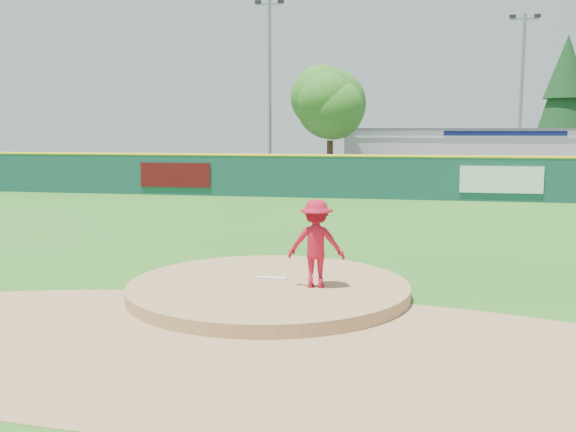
% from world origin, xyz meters
% --- Properties ---
extents(ground, '(120.00, 120.00, 0.00)m').
position_xyz_m(ground, '(0.00, 0.00, 0.00)').
color(ground, '#286B19').
rests_on(ground, ground).
extents(pitchers_mound, '(5.50, 5.50, 0.50)m').
position_xyz_m(pitchers_mound, '(0.00, 0.00, 0.00)').
color(pitchers_mound, '#9E774C').
rests_on(pitchers_mound, ground).
extents(pitching_rubber, '(0.60, 0.15, 0.04)m').
position_xyz_m(pitching_rubber, '(0.00, 0.30, 0.27)').
color(pitching_rubber, white).
rests_on(pitching_rubber, pitchers_mound).
extents(infield_dirt_arc, '(15.40, 15.40, 0.01)m').
position_xyz_m(infield_dirt_arc, '(0.00, -3.00, 0.01)').
color(infield_dirt_arc, '#9E774C').
rests_on(infield_dirt_arc, ground).
extents(parking_lot, '(44.00, 16.00, 0.02)m').
position_xyz_m(parking_lot, '(0.00, 27.00, 0.01)').
color(parking_lot, '#38383A').
rests_on(parking_lot, ground).
extents(pitcher, '(1.10, 0.66, 1.67)m').
position_xyz_m(pitcher, '(0.96, -0.15, 1.09)').
color(pitcher, '#B00F26').
rests_on(pitcher, pitchers_mound).
extents(van, '(5.21, 3.30, 1.34)m').
position_xyz_m(van, '(-2.72, 22.53, 0.69)').
color(van, white).
rests_on(van, parking_lot).
extents(pool_building_grp, '(15.20, 8.20, 3.31)m').
position_xyz_m(pool_building_grp, '(6.00, 31.99, 1.66)').
color(pool_building_grp, silver).
rests_on(pool_building_grp, ground).
extents(fence_banners, '(18.98, 0.04, 1.20)m').
position_xyz_m(fence_banners, '(-1.07, 17.92, 1.00)').
color(fence_banners, '#560C0E').
rests_on(fence_banners, ground).
extents(playground_slide, '(0.98, 2.77, 1.53)m').
position_xyz_m(playground_slide, '(-15.34, 22.35, 0.77)').
color(playground_slide, '#182DD1').
rests_on(playground_slide, ground).
extents(outfield_fence, '(40.00, 0.14, 2.07)m').
position_xyz_m(outfield_fence, '(0.00, 18.00, 1.09)').
color(outfield_fence, '#154540').
rests_on(outfield_fence, ground).
extents(deciduous_tree, '(5.60, 5.60, 7.36)m').
position_xyz_m(deciduous_tree, '(-2.00, 25.00, 4.55)').
color(deciduous_tree, '#382314').
rests_on(deciduous_tree, ground).
extents(conifer_tree, '(4.40, 4.40, 9.50)m').
position_xyz_m(conifer_tree, '(13.00, 36.00, 5.54)').
color(conifer_tree, '#382314').
rests_on(conifer_tree, ground).
extents(light_pole_left, '(1.75, 0.25, 11.00)m').
position_xyz_m(light_pole_left, '(-6.00, 27.00, 6.05)').
color(light_pole_left, gray).
rests_on(light_pole_left, ground).
extents(light_pole_right, '(1.75, 0.25, 10.00)m').
position_xyz_m(light_pole_right, '(9.00, 29.00, 5.54)').
color(light_pole_right, gray).
rests_on(light_pole_right, ground).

